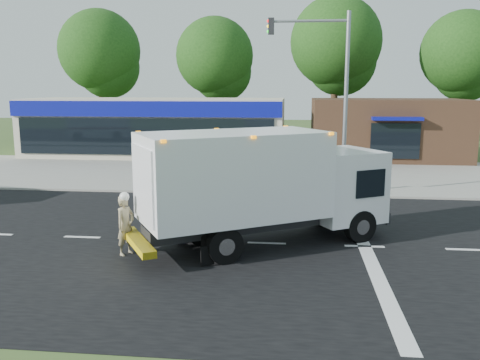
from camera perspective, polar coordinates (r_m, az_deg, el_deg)
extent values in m
plane|color=#385123|center=(16.00, 3.01, -7.14)|extent=(120.00, 120.00, 0.00)
cube|color=black|center=(16.00, 3.01, -7.13)|extent=(60.00, 14.00, 0.02)
cube|color=gray|center=(23.92, 4.11, -1.07)|extent=(60.00, 2.40, 0.12)
cube|color=gray|center=(29.64, 4.53, 1.07)|extent=(60.00, 9.00, 0.02)
cube|color=silver|center=(17.36, -17.29, -6.13)|extent=(1.20, 0.15, 0.01)
cube|color=silver|center=(16.42, -7.57, -6.69)|extent=(1.20, 0.15, 0.01)
cube|color=silver|center=(15.99, 3.01, -7.08)|extent=(1.20, 0.15, 0.01)
cube|color=silver|center=(16.12, 13.80, -7.24)|extent=(1.20, 0.15, 0.01)
cube|color=silver|center=(16.80, 24.08, -7.15)|extent=(1.20, 0.15, 0.01)
cube|color=silver|center=(13.33, 15.50, -11.13)|extent=(0.40, 7.00, 0.01)
cube|color=black|center=(15.28, -0.69, -5.03)|extent=(5.19, 3.68, 0.38)
cube|color=white|center=(16.94, 11.23, -0.50)|extent=(3.04, 3.10, 2.26)
cube|color=black|center=(17.52, 13.98, 0.46)|extent=(1.19, 1.84, 0.97)
cube|color=white|center=(14.95, -0.70, 0.56)|extent=(5.96, 4.98, 2.53)
cube|color=silver|center=(14.10, -10.85, -0.46)|extent=(1.16, 1.89, 2.05)
cube|color=yellow|center=(14.44, -11.39, -6.84)|extent=(1.65, 2.42, 0.19)
cube|color=orange|center=(14.78, -0.71, 5.30)|extent=(5.79, 4.91, 0.09)
cylinder|color=black|center=(18.04, 9.34, -3.53)|extent=(1.06, 0.81, 1.04)
cylinder|color=black|center=(16.44, 13.33, -5.06)|extent=(1.06, 0.81, 1.04)
cylinder|color=black|center=(16.04, -4.73, -5.19)|extent=(1.06, 0.81, 1.04)
cylinder|color=black|center=(14.11, -1.72, -7.36)|extent=(1.06, 0.81, 1.04)
imported|color=tan|center=(15.11, -12.73, -4.99)|extent=(0.66, 0.76, 1.75)
sphere|color=white|center=(14.91, -12.86, -1.85)|extent=(0.28, 0.28, 0.28)
cube|color=beige|center=(36.68, -9.41, 5.90)|extent=(18.00, 6.00, 4.00)
cube|color=#0A0F84|center=(33.67, -10.87, 7.84)|extent=(18.00, 0.30, 1.00)
cube|color=black|center=(33.80, -10.77, 4.80)|extent=(17.00, 0.12, 2.40)
cube|color=#382316|center=(35.88, 16.17, 5.53)|extent=(10.00, 6.00, 4.00)
cube|color=#0A0F84|center=(32.78, 17.17, 6.63)|extent=(3.00, 1.20, 0.20)
cube|color=black|center=(32.94, 17.02, 4.20)|extent=(3.00, 0.12, 2.20)
cylinder|color=gray|center=(22.95, 11.77, 8.17)|extent=(0.18, 0.18, 8.00)
cylinder|color=gray|center=(23.00, 7.70, 17.28)|extent=(3.40, 0.12, 0.12)
cube|color=black|center=(23.00, 3.52, 16.85)|extent=(0.25, 0.25, 0.70)
cylinder|color=#332114|center=(46.40, -15.25, 8.68)|extent=(0.56, 0.56, 7.35)
sphere|color=#1A4012|center=(46.48, -15.51, 13.86)|extent=(6.93, 6.93, 6.93)
sphere|color=#1A4012|center=(46.70, -14.61, 12.20)|extent=(5.46, 5.46, 5.46)
cylinder|color=#332114|center=(43.78, -2.81, 8.62)|extent=(0.56, 0.56, 6.86)
sphere|color=#1A4012|center=(43.83, -2.86, 13.75)|extent=(6.47, 6.47, 6.47)
sphere|color=#1A4012|center=(44.20, -2.08, 12.08)|extent=(5.10, 5.10, 5.10)
cylinder|color=#332114|center=(43.36, 10.53, 9.09)|extent=(0.56, 0.56, 7.84)
sphere|color=#1A4012|center=(43.49, 10.73, 15.00)|extent=(7.39, 7.39, 7.39)
sphere|color=#1A4012|center=(43.93, 11.28, 13.03)|extent=(5.82, 5.82, 5.82)
cylinder|color=#332114|center=(45.22, 23.37, 7.94)|extent=(0.56, 0.56, 7.00)
sphere|color=#1A4012|center=(45.27, 23.74, 12.99)|extent=(6.60, 6.60, 6.60)
sphere|color=#1A4012|center=(45.84, 24.04, 11.30)|extent=(5.20, 5.20, 5.20)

